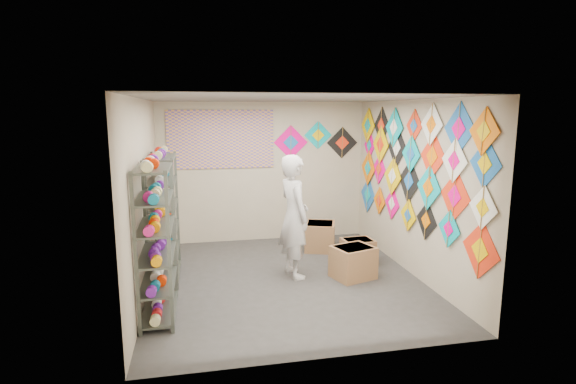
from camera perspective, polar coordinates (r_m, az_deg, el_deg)
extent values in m
plane|color=#34302D|center=(6.96, -0.32, -11.05)|extent=(4.50, 4.50, 0.00)
plane|color=tan|center=(8.79, -3.18, 2.52)|extent=(4.00, 0.00, 4.00)
plane|color=tan|center=(4.46, 5.31, -5.15)|extent=(4.00, 0.00, 4.00)
plane|color=tan|center=(6.52, -17.86, -0.69)|extent=(0.00, 4.50, 4.50)
plane|color=tan|center=(7.25, 15.38, 0.51)|extent=(0.00, 4.50, 4.50)
plane|color=slate|center=(6.49, -0.34, 11.75)|extent=(4.50, 4.50, 0.00)
cube|color=#4C5147|center=(5.76, -16.35, -6.11)|extent=(0.40, 1.10, 1.90)
cube|color=#4C5147|center=(7.02, -15.50, -3.15)|extent=(0.40, 1.10, 1.90)
cylinder|color=#DE1D7B|center=(5.28, -16.82, -6.57)|extent=(0.12, 0.10, 0.12)
cylinder|color=#FE2B00|center=(5.46, -16.64, -5.99)|extent=(0.12, 0.10, 0.12)
cylinder|color=#FF9B03|center=(5.64, -16.48, -5.45)|extent=(0.12, 0.10, 0.12)
cylinder|color=white|center=(5.83, -16.32, -4.95)|extent=(0.12, 0.10, 0.12)
cylinder|color=red|center=(6.01, -16.18, -4.47)|extent=(0.12, 0.10, 0.12)
cylinder|color=#681A94|center=(6.20, -16.04, -4.03)|extent=(0.12, 0.10, 0.12)
cylinder|color=beige|center=(6.53, -15.82, -3.30)|extent=(0.12, 0.10, 0.12)
cylinder|color=#0F6C87|center=(6.71, -15.70, -2.92)|extent=(0.12, 0.10, 0.12)
cylinder|color=#DE1D7B|center=(6.90, -15.59, -2.56)|extent=(0.12, 0.10, 0.12)
cylinder|color=#FE2B00|center=(7.09, -15.49, -2.22)|extent=(0.12, 0.10, 0.12)
cylinder|color=#FF9B03|center=(7.28, -15.39, -1.90)|extent=(0.12, 0.10, 0.12)
cylinder|color=white|center=(7.46, -15.30, -1.59)|extent=(0.12, 0.10, 0.12)
cube|color=red|center=(5.81, 23.24, -6.81)|extent=(0.02, 0.72, 0.72)
cube|color=#03A6AE|center=(6.31, 19.75, -4.43)|extent=(0.02, 0.52, 0.52)
cube|color=black|center=(6.85, 17.16, -3.48)|extent=(0.02, 0.59, 0.59)
cube|color=#F3C000|center=(7.32, 15.00, -2.88)|extent=(0.01, 0.52, 0.52)
cube|color=#F90080|center=(7.88, 13.08, -1.43)|extent=(0.03, 0.56, 0.56)
cube|color=#FD6F00|center=(8.33, 11.51, -1.09)|extent=(0.01, 0.51, 0.51)
cube|color=#1960B0|center=(8.89, 10.11, -0.32)|extent=(0.03, 0.71, 0.71)
cube|color=white|center=(5.67, 23.52, -1.83)|extent=(0.02, 0.53, 0.53)
cube|color=red|center=(6.17, 20.43, -0.49)|extent=(0.03, 0.68, 0.68)
cube|color=#03A6AE|center=(6.71, 17.41, 0.55)|extent=(0.03, 0.66, 0.66)
cube|color=black|center=(7.28, 15.13, 1.37)|extent=(0.04, 0.71, 0.71)
cube|color=#F3C000|center=(7.78, 13.14, 1.99)|extent=(0.04, 0.65, 0.65)
cube|color=#F90080|center=(8.34, 11.49, 2.90)|extent=(0.02, 0.57, 0.57)
cube|color=#FD6F00|center=(8.79, 10.14, 3.02)|extent=(0.02, 0.68, 0.68)
cube|color=#1960B0|center=(5.64, 23.77, 3.32)|extent=(0.01, 0.59, 0.59)
cube|color=white|center=(6.13, 20.37, 3.77)|extent=(0.02, 0.59, 0.59)
cube|color=red|center=(6.64, 17.88, 4.36)|extent=(0.04, 0.67, 0.67)
cube|color=#03A6AE|center=(7.17, 15.35, 4.67)|extent=(0.01, 0.58, 0.58)
cube|color=black|center=(7.66, 13.66, 5.55)|extent=(0.03, 0.69, 0.69)
cube|color=#F3C000|center=(8.23, 11.66, 5.92)|extent=(0.02, 0.68, 0.68)
cube|color=#F90080|center=(8.76, 10.31, 5.85)|extent=(0.02, 0.52, 0.52)
cube|color=#FD6F00|center=(5.63, 23.64, 7.08)|extent=(0.03, 0.57, 0.57)
cube|color=#1960B0|center=(6.09, 20.91, 7.53)|extent=(0.02, 0.69, 0.69)
cube|color=white|center=(6.64, 17.77, 8.17)|extent=(0.03, 0.59, 0.59)
cube|color=red|center=(7.13, 15.73, 8.10)|extent=(0.01, 0.51, 0.51)
cube|color=#03A6AE|center=(7.73, 13.32, 7.98)|extent=(0.03, 0.66, 0.66)
cube|color=black|center=(8.25, 11.78, 8.26)|extent=(0.02, 0.67, 0.67)
cube|color=#F3C000|center=(8.80, 10.11, 8.33)|extent=(0.03, 0.67, 0.67)
cube|color=#F90080|center=(8.81, 0.35, 6.31)|extent=(0.68, 0.02, 0.68)
cube|color=#03A6AE|center=(8.93, 3.84, 7.20)|extent=(0.56, 0.02, 0.56)
cube|color=black|center=(9.09, 6.89, 6.22)|extent=(0.63, 0.02, 0.63)
cube|color=#5C489C|center=(8.62, -8.51, 6.62)|extent=(2.00, 0.01, 1.10)
imported|color=beige|center=(6.85, 0.76, -3.12)|extent=(0.88, 0.74, 1.89)
cube|color=#9C6D44|center=(7.03, 8.26, -8.82)|extent=(0.71, 0.65, 0.49)
cube|color=#9C6D44|center=(7.69, 8.85, -7.46)|extent=(0.53, 0.44, 0.41)
cube|color=#9C6D44|center=(8.33, 4.09, -5.63)|extent=(0.68, 0.72, 0.51)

